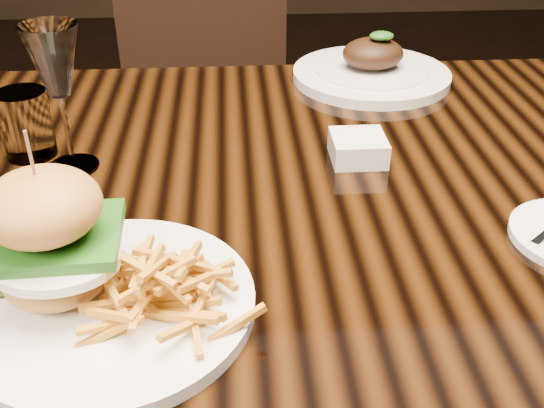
{
  "coord_description": "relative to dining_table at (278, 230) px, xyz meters",
  "views": [
    {
      "loc": [
        -0.06,
        -0.73,
        1.17
      ],
      "look_at": [
        -0.02,
        -0.15,
        0.81
      ],
      "focal_mm": 42.0,
      "sensor_mm": 36.0,
      "label": 1
    }
  ],
  "objects": [
    {
      "name": "dining_table",
      "position": [
        0.0,
        0.0,
        0.0
      ],
      "size": [
        1.6,
        0.9,
        0.75
      ],
      "color": "black",
      "rests_on": "ground"
    },
    {
      "name": "burger_plate",
      "position": [
        -0.19,
        -0.24,
        0.13
      ],
      "size": [
        0.28,
        0.28,
        0.19
      ],
      "rotation": [
        0.0,
        0.0,
        -0.17
      ],
      "color": "white",
      "rests_on": "dining_table"
    },
    {
      "name": "wine_glass",
      "position": [
        -0.28,
        0.06,
        0.22
      ],
      "size": [
        0.07,
        0.07,
        0.2
      ],
      "color": "white",
      "rests_on": "dining_table"
    },
    {
      "name": "chair_far",
      "position": [
        -0.11,
        0.89,
        -0.13
      ],
      "size": [
        0.52,
        0.53,
        0.95
      ],
      "rotation": [
        0.0,
        0.0,
        0.14
      ],
      "color": "black",
      "rests_on": "ground"
    },
    {
      "name": "far_dish",
      "position": [
        0.2,
        0.36,
        0.09
      ],
      "size": [
        0.28,
        0.28,
        0.09
      ],
      "rotation": [
        0.0,
        0.0,
        0.11
      ],
      "color": "white",
      "rests_on": "dining_table"
    },
    {
      "name": "ramekin",
      "position": [
        0.12,
        0.06,
        0.09
      ],
      "size": [
        0.09,
        0.09,
        0.03
      ],
      "primitive_type": "cube",
      "rotation": [
        0.0,
        0.0,
        0.23
      ],
      "color": "white",
      "rests_on": "dining_table"
    },
    {
      "name": "water_tumbler",
      "position": [
        -0.34,
        0.1,
        0.12
      ],
      "size": [
        0.07,
        0.07,
        0.1
      ],
      "primitive_type": "cylinder",
      "color": "white",
      "rests_on": "dining_table"
    }
  ]
}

